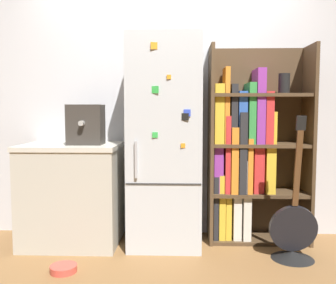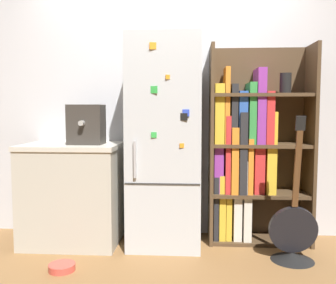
# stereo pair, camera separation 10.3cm
# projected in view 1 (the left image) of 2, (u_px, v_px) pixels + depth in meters

# --- Properties ---
(ground_plane) EXTENTS (16.00, 16.00, 0.00)m
(ground_plane) POSITION_uv_depth(u_px,v_px,m) (164.00, 249.00, 3.23)
(ground_plane) COLOR olive
(wall_back) EXTENTS (8.00, 0.05, 2.60)m
(wall_back) POSITION_uv_depth(u_px,v_px,m) (166.00, 99.00, 3.59)
(wall_back) COLOR silver
(wall_back) RESTS_ON ground_plane
(refrigerator) EXTENTS (0.63, 0.62, 1.83)m
(refrigerator) POSITION_uv_depth(u_px,v_px,m) (165.00, 142.00, 3.30)
(refrigerator) COLOR silver
(refrigerator) RESTS_ON ground_plane
(bookshelf) EXTENTS (0.90, 0.38, 1.77)m
(bookshelf) POSITION_uv_depth(u_px,v_px,m) (247.00, 151.00, 3.42)
(bookshelf) COLOR #4C3823
(bookshelf) RESTS_ON ground_plane
(kitchen_counter) EXTENTS (0.85, 0.65, 0.90)m
(kitchen_counter) POSITION_uv_depth(u_px,v_px,m) (73.00, 194.00, 3.35)
(kitchen_counter) COLOR #BCB7A8
(kitchen_counter) RESTS_ON ground_plane
(espresso_machine) EXTENTS (0.30, 0.28, 0.35)m
(espresso_machine) POSITION_uv_depth(u_px,v_px,m) (86.00, 125.00, 3.26)
(espresso_machine) COLOR #38332D
(espresso_machine) RESTS_ON kitchen_counter
(guitar) EXTENTS (0.38, 0.34, 1.16)m
(guitar) POSITION_uv_depth(u_px,v_px,m) (293.00, 239.00, 3.00)
(guitar) COLOR black
(guitar) RESTS_ON ground_plane
(pet_bowl) EXTENTS (0.20, 0.20, 0.05)m
(pet_bowl) POSITION_uv_depth(u_px,v_px,m) (64.00, 268.00, 2.77)
(pet_bowl) COLOR #D84C3F
(pet_bowl) RESTS_ON ground_plane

